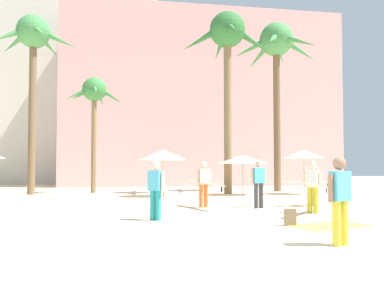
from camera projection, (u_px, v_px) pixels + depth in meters
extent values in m
plane|color=beige|center=(225.00, 252.00, 6.52)|extent=(120.00, 120.00, 0.00)
cube|color=pink|center=(198.00, 105.00, 35.33)|extent=(22.89, 10.02, 14.51)
cube|color=beige|center=(66.00, 25.00, 40.07)|extent=(18.29, 9.55, 32.63)
cylinder|color=brown|center=(32.00, 112.00, 21.20)|extent=(0.39, 0.39, 9.02)
sphere|color=#428447|center=(33.00, 32.00, 21.38)|extent=(1.81, 1.81, 1.81)
cone|color=#428447|center=(59.00, 40.00, 21.45)|extent=(2.10, 0.59, 1.25)
cone|color=#428447|center=(49.00, 46.00, 22.76)|extent=(1.17, 2.10, 1.11)
cone|color=#428447|center=(15.00, 43.00, 21.95)|extent=(1.95, 1.48, 1.24)
cone|color=#428447|center=(7.00, 36.00, 20.46)|extent=(1.90, 1.41, 1.42)
cone|color=#428447|center=(40.00, 32.00, 20.21)|extent=(1.26, 2.04, 1.24)
cylinder|color=brown|center=(228.00, 111.00, 21.92)|extent=(0.45, 0.45, 9.39)
sphere|color=#2D6B33|center=(227.00, 30.00, 22.10)|extent=(2.05, 2.05, 2.05)
cone|color=#2D6B33|center=(253.00, 42.00, 22.41)|extent=(2.34, 0.58, 1.60)
cone|color=#2D6B33|center=(220.00, 47.00, 23.66)|extent=(0.56, 2.40, 1.42)
cone|color=#2D6B33|center=(201.00, 40.00, 22.01)|extent=(2.34, 0.70, 1.62)
cone|color=#2D6B33|center=(232.00, 28.00, 20.49)|extent=(0.66, 2.40, 1.44)
cylinder|color=brown|center=(94.00, 141.00, 22.59)|extent=(0.30, 0.30, 6.09)
sphere|color=#387A3D|center=(94.00, 89.00, 22.71)|extent=(1.41, 1.41, 1.41)
cone|color=#387A3D|center=(112.00, 97.00, 22.81)|extent=(1.51, 0.36, 1.08)
cone|color=#387A3D|center=(100.00, 98.00, 23.75)|extent=(0.68, 1.58, 0.96)
cone|color=#387A3D|center=(80.00, 95.00, 23.23)|extent=(1.45, 1.22, 0.74)
cone|color=#387A3D|center=(77.00, 94.00, 22.10)|extent=(1.50, 0.95, 1.05)
cone|color=#387A3D|center=(95.00, 90.00, 21.65)|extent=(0.52, 1.61, 0.83)
cylinder|color=brown|center=(277.00, 115.00, 24.27)|extent=(0.44, 0.44, 9.62)
sphere|color=#428447|center=(276.00, 39.00, 24.46)|extent=(2.11, 2.11, 2.11)
cone|color=#428447|center=(300.00, 51.00, 24.90)|extent=(2.55, 0.77, 1.56)
cone|color=#428447|center=(280.00, 53.00, 26.08)|extent=(1.70, 2.48, 1.22)
cone|color=#428447|center=(259.00, 56.00, 25.86)|extent=(1.32, 2.46, 1.68)
cone|color=#428447|center=(251.00, 48.00, 24.29)|extent=(2.50, 0.62, 1.66)
cone|color=#428447|center=(273.00, 39.00, 22.83)|extent=(1.62, 2.46, 1.44)
cone|color=#428447|center=(299.00, 41.00, 23.12)|extent=(1.65, 2.43, 1.53)
cylinder|color=gray|center=(304.00, 172.00, 21.28)|extent=(0.06, 0.06, 2.45)
cone|color=white|center=(304.00, 154.00, 21.32)|extent=(2.24, 2.24, 0.45)
cylinder|color=gray|center=(163.00, 173.00, 19.64)|extent=(0.06, 0.06, 2.39)
cone|color=white|center=(163.00, 155.00, 19.68)|extent=(2.40, 2.40, 0.53)
cylinder|color=gray|center=(243.00, 175.00, 20.79)|extent=(0.06, 0.06, 2.17)
cone|color=beige|center=(243.00, 159.00, 20.82)|extent=(2.77, 2.77, 0.48)
cube|color=#F4CC4C|center=(330.00, 226.00, 9.53)|extent=(2.17, 1.58, 0.01)
cube|color=#856E55|center=(290.00, 217.00, 9.59)|extent=(0.34, 0.26, 0.42)
cube|color=brown|center=(290.00, 220.00, 9.70)|extent=(0.22, 0.12, 0.18)
cylinder|color=gold|center=(315.00, 195.00, 14.34)|extent=(0.19, 0.19, 0.88)
cylinder|color=gold|center=(311.00, 195.00, 14.52)|extent=(0.19, 0.19, 0.88)
cube|color=white|center=(312.00, 175.00, 14.46)|extent=(0.31, 0.44, 0.60)
sphere|color=tan|center=(312.00, 163.00, 14.47)|extent=(0.29, 0.29, 0.24)
cylinder|color=tan|center=(317.00, 176.00, 14.23)|extent=(0.12, 0.12, 0.57)
cylinder|color=tan|center=(308.00, 176.00, 14.69)|extent=(0.12, 0.12, 0.57)
ellipsoid|color=beige|center=(309.00, 182.00, 14.74)|extent=(2.58, 1.22, 0.14)
ellipsoid|color=#A94234|center=(309.00, 182.00, 14.74)|extent=(2.60, 1.25, 0.11)
cube|color=black|center=(328.00, 186.00, 15.25)|extent=(0.10, 0.05, 0.18)
cylinder|color=orange|center=(201.00, 196.00, 14.08)|extent=(0.20, 0.20, 0.84)
cylinder|color=orange|center=(206.00, 196.00, 14.17)|extent=(0.20, 0.20, 0.84)
cube|color=beige|center=(204.00, 177.00, 14.15)|extent=(0.45, 0.33, 0.58)
sphere|color=beige|center=(204.00, 165.00, 14.17)|extent=(0.30, 0.30, 0.24)
cylinder|color=beige|center=(198.00, 178.00, 14.04)|extent=(0.12, 0.12, 0.55)
cylinder|color=beige|center=(210.00, 177.00, 14.26)|extent=(0.12, 0.12, 0.55)
ellipsoid|color=beige|center=(205.00, 183.00, 13.85)|extent=(1.08, 3.00, 0.18)
ellipsoid|color=#9D2717|center=(205.00, 183.00, 13.85)|extent=(1.11, 3.02, 0.15)
cube|color=black|center=(222.00, 189.00, 12.74)|extent=(0.04, 0.11, 0.18)
cylinder|color=gold|center=(316.00, 200.00, 12.14)|extent=(0.23, 0.23, 0.83)
cylinder|color=gold|center=(310.00, 200.00, 12.26)|extent=(0.23, 0.23, 0.83)
cube|color=white|center=(312.00, 178.00, 12.23)|extent=(0.44, 0.44, 0.56)
sphere|color=beige|center=(312.00, 165.00, 12.24)|extent=(0.34, 0.34, 0.24)
cylinder|color=beige|center=(320.00, 180.00, 12.08)|extent=(0.14, 0.14, 0.53)
cylinder|color=beige|center=(305.00, 179.00, 12.38)|extent=(0.14, 0.14, 0.53)
ellipsoid|color=white|center=(317.00, 185.00, 11.92)|extent=(2.22, 2.48, 0.33)
ellipsoid|color=olive|center=(317.00, 185.00, 11.92)|extent=(2.24, 2.50, 0.31)
cube|color=black|center=(326.00, 191.00, 12.93)|extent=(0.09, 0.10, 0.19)
cylinder|color=#3D3D42|center=(261.00, 196.00, 13.83)|extent=(0.18, 0.18, 0.90)
cylinder|color=#3D3D42|center=(256.00, 196.00, 13.77)|extent=(0.18, 0.18, 0.90)
cube|color=#4CB2DB|center=(259.00, 175.00, 13.83)|extent=(0.43, 0.27, 0.56)
sphere|color=#D1A889|center=(259.00, 164.00, 13.85)|extent=(0.27, 0.27, 0.24)
cylinder|color=#D1A889|center=(265.00, 176.00, 13.90)|extent=(0.11, 0.11, 0.53)
cylinder|color=#D1A889|center=(252.00, 176.00, 13.76)|extent=(0.11, 0.11, 0.53)
cylinder|color=teal|center=(158.00, 205.00, 10.53)|extent=(0.23, 0.23, 0.82)
cylinder|color=teal|center=(153.00, 205.00, 10.64)|extent=(0.23, 0.23, 0.82)
cube|color=#4CB2DB|center=(156.00, 180.00, 10.61)|extent=(0.44, 0.43, 0.55)
sphere|color=beige|center=(156.00, 165.00, 10.63)|extent=(0.34, 0.34, 0.24)
cylinder|color=beige|center=(163.00, 182.00, 10.47)|extent=(0.14, 0.14, 0.52)
cylinder|color=beige|center=(149.00, 181.00, 10.75)|extent=(0.14, 0.14, 0.52)
cylinder|color=gold|center=(344.00, 223.00, 7.15)|extent=(0.21, 0.21, 0.83)
cylinder|color=gold|center=(337.00, 223.00, 7.04)|extent=(0.21, 0.21, 0.83)
cube|color=#4CB2DB|center=(340.00, 186.00, 7.12)|extent=(0.45, 0.36, 0.54)
sphere|color=#936B51|center=(339.00, 163.00, 7.14)|extent=(0.31, 0.31, 0.24)
cylinder|color=#936B51|center=(348.00, 187.00, 7.25)|extent=(0.13, 0.13, 0.52)
cylinder|color=#936B51|center=(331.00, 188.00, 6.99)|extent=(0.13, 0.13, 0.52)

